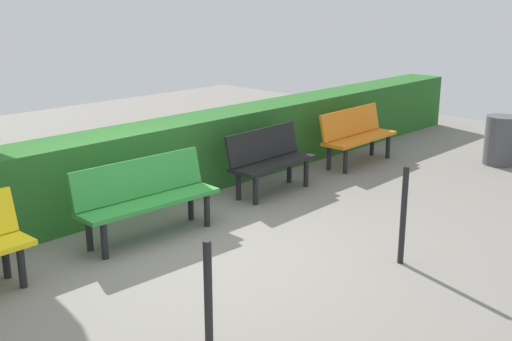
# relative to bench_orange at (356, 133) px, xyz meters

# --- Properties ---
(ground_plane) EXTENTS (17.74, 17.74, 0.00)m
(ground_plane) POSITION_rel_bench_orange_xyz_m (4.10, 0.85, -0.48)
(ground_plane) COLOR gray
(bench_orange) EXTENTS (1.53, 0.50, 0.86)m
(bench_orange) POSITION_rel_bench_orange_xyz_m (0.00, 0.00, 0.00)
(bench_orange) COLOR orange
(bench_orange) RESTS_ON ground_plane
(bench_black) EXTENTS (1.37, 0.51, 0.86)m
(bench_black) POSITION_rel_bench_orange_xyz_m (2.06, 0.02, -0.00)
(bench_black) COLOR black
(bench_black) RESTS_ON ground_plane
(bench_green) EXTENTS (1.66, 0.54, 0.86)m
(bench_green) POSITION_rel_bench_orange_xyz_m (4.19, 0.13, 0.00)
(bench_green) COLOR #2D8C38
(bench_green) RESTS_ON ground_plane
(hedge_row) EXTENTS (13.74, 0.70, 0.98)m
(hedge_row) POSITION_rel_bench_orange_xyz_m (3.14, -0.87, 0.01)
(hedge_row) COLOR #266023
(hedge_row) RESTS_ON ground_plane
(railing_post_mid) EXTENTS (0.06, 0.06, 1.00)m
(railing_post_mid) POSITION_rel_bench_orange_xyz_m (2.89, 2.55, 0.02)
(railing_post_mid) COLOR black
(railing_post_mid) RESTS_ON ground_plane
(railing_post_far) EXTENTS (0.06, 0.06, 1.00)m
(railing_post_far) POSITION_rel_bench_orange_xyz_m (5.47, 2.55, 0.02)
(railing_post_far) COLOR black
(railing_post_far) RESTS_ON ground_plane
(trash_bin) EXTENTS (0.50, 0.50, 0.77)m
(trash_bin) POSITION_rel_bench_orange_xyz_m (-1.51, 1.69, -0.10)
(trash_bin) COLOR #4C4C51
(trash_bin) RESTS_ON ground_plane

